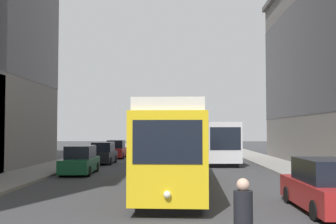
% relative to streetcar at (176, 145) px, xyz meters
% --- Properties ---
extents(sidewalk_left, '(3.36, 120.00, 0.15)m').
position_rel_streetcar_xyz_m(sidewalk_left, '(-9.21, 27.54, -2.03)').
color(sidewalk_left, gray).
rests_on(sidewalk_left, ground).
extents(sidewalk_right, '(3.36, 120.00, 0.15)m').
position_rel_streetcar_xyz_m(sidewalk_right, '(8.16, 27.54, -2.03)').
color(sidewalk_right, gray).
rests_on(sidewalk_right, ground).
extents(streetcar, '(3.13, 14.71, 3.89)m').
position_rel_streetcar_xyz_m(streetcar, '(0.00, 0.00, 0.00)').
color(streetcar, black).
rests_on(streetcar, ground).
extents(transit_bus, '(3.04, 11.89, 3.45)m').
position_rel_streetcar_xyz_m(transit_bus, '(3.41, 16.04, -0.15)').
color(transit_bus, black).
rests_on(transit_bus, ground).
extents(parked_car_left_near, '(1.94, 4.24, 1.82)m').
position_rel_streetcar_xyz_m(parked_car_left_near, '(-6.23, 14.23, -1.26)').
color(parked_car_left_near, black).
rests_on(parked_car_left_near, ground).
extents(parked_car_left_mid, '(1.99, 4.82, 1.82)m').
position_rel_streetcar_xyz_m(parked_car_left_mid, '(-6.23, 6.16, -1.26)').
color(parked_car_left_mid, black).
rests_on(parked_car_left_mid, ground).
extents(parked_car_right_far, '(1.89, 5.00, 1.82)m').
position_rel_streetcar_xyz_m(parked_car_right_far, '(5.18, -5.76, -1.26)').
color(parked_car_right_far, black).
rests_on(parked_car_right_far, ground).
extents(parked_car_left_far, '(1.99, 5.04, 1.82)m').
position_rel_streetcar_xyz_m(parked_car_left_far, '(-6.23, 21.54, -1.26)').
color(parked_car_left_far, black).
rests_on(parked_car_left_far, ground).
extents(pedestrian_crossing_near, '(0.40, 0.40, 1.80)m').
position_rel_streetcar_xyz_m(pedestrian_crossing_near, '(1.44, -11.41, -1.26)').
color(pedestrian_crossing_near, black).
rests_on(pedestrian_crossing_near, ground).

